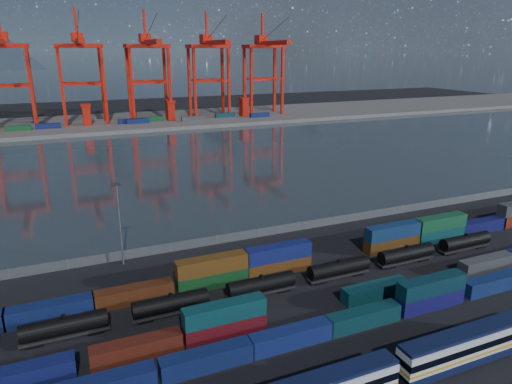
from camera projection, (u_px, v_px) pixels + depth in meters
name	position (u px, v px, depth m)	size (l,w,h in m)	color
ground	(325.00, 296.00, 77.75)	(700.00, 700.00, 0.00)	black
harbor_water	(177.00, 163.00, 169.89)	(700.00, 700.00, 0.00)	#29363C
far_quay	(133.00, 122.00, 261.74)	(700.00, 70.00, 2.00)	#514F4C
container_row_south	(252.00, 344.00, 61.93)	(140.94, 2.51, 5.34)	#3A3D3E
container_row_mid	(358.00, 294.00, 75.35)	(141.36, 2.49, 5.32)	#414346
container_row_north	(368.00, 243.00, 92.78)	(142.52, 2.63, 5.61)	#0F1C4E
tanker_string	(218.00, 294.00, 74.47)	(120.84, 2.65, 3.79)	black
waterfront_fence	(260.00, 233.00, 102.02)	(160.12, 0.12, 2.20)	#595B5E
yard_light_mast	(119.00, 220.00, 86.51)	(1.60, 0.40, 16.60)	slate
gantry_cranes	(115.00, 55.00, 242.27)	(198.52, 45.16, 61.15)	red
quay_containers	(116.00, 122.00, 244.16)	(172.58, 10.99, 2.60)	navy
straddle_carriers	(130.00, 112.00, 249.99)	(140.00, 7.00, 11.10)	red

